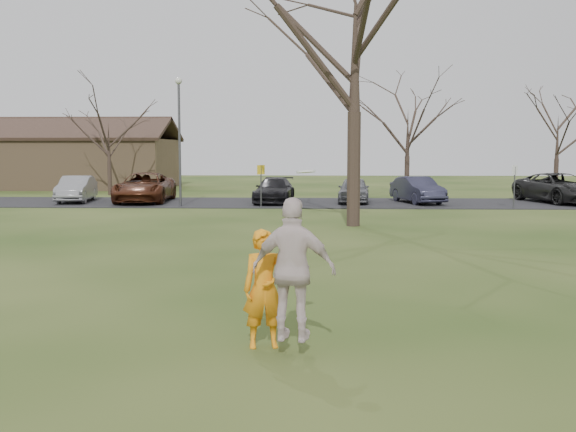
% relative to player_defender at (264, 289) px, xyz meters
% --- Properties ---
extents(ground, '(120.00, 120.00, 0.00)m').
position_rel_player_defender_xyz_m(ground, '(0.18, 0.07, -0.86)').
color(ground, '#1E380F').
rests_on(ground, ground).
extents(parking_strip, '(62.00, 6.50, 0.04)m').
position_rel_player_defender_xyz_m(parking_strip, '(0.18, 25.07, -0.84)').
color(parking_strip, black).
rests_on(parking_strip, ground).
extents(player_defender, '(0.70, 0.53, 1.73)m').
position_rel_player_defender_xyz_m(player_defender, '(0.00, 0.00, 0.00)').
color(player_defender, orange).
rests_on(player_defender, ground).
extents(car_1, '(2.01, 4.32, 1.37)m').
position_rel_player_defender_xyz_m(car_1, '(-11.89, 25.04, -0.14)').
color(car_1, gray).
rests_on(car_1, parking_strip).
extents(car_2, '(2.83, 5.69, 1.55)m').
position_rel_player_defender_xyz_m(car_2, '(-8.22, 25.02, -0.05)').
color(car_2, '#4A2111').
rests_on(car_2, parking_strip).
extents(car_3, '(2.15, 4.58, 1.29)m').
position_rel_player_defender_xyz_m(car_3, '(-1.35, 24.87, -0.18)').
color(car_3, black).
rests_on(car_3, parking_strip).
extents(car_4, '(1.89, 4.02, 1.33)m').
position_rel_player_defender_xyz_m(car_4, '(2.81, 25.18, -0.16)').
color(car_4, slate).
rests_on(car_4, parking_strip).
extents(car_5, '(2.52, 4.39, 1.37)m').
position_rel_player_defender_xyz_m(car_5, '(6.10, 25.01, -0.14)').
color(car_5, '#292A3E').
rests_on(car_5, parking_strip).
extents(car_6, '(3.89, 6.02, 1.54)m').
position_rel_player_defender_xyz_m(car_6, '(13.56, 25.52, -0.05)').
color(car_6, black).
rests_on(car_6, parking_strip).
extents(catching_play, '(1.23, 0.73, 2.37)m').
position_rel_player_defender_xyz_m(catching_play, '(0.44, -0.41, 0.36)').
color(catching_play, beige).
rests_on(catching_play, ground).
extents(building, '(20.60, 8.50, 5.14)m').
position_rel_player_defender_xyz_m(building, '(-19.82, 38.07, 1.07)').
color(building, '#8C6D4C').
rests_on(building, ground).
extents(lamp_post, '(0.34, 0.34, 6.27)m').
position_rel_player_defender_xyz_m(lamp_post, '(-5.82, 22.57, 3.11)').
color(lamp_post, '#47474C').
rests_on(lamp_post, ground).
extents(sign_yellow, '(0.35, 0.35, 2.08)m').
position_rel_player_defender_xyz_m(sign_yellow, '(-1.82, 22.07, 0.59)').
color(sign_yellow, '#47474C').
rests_on(sign_yellow, ground).
extents(sign_white, '(0.35, 0.35, 2.08)m').
position_rel_player_defender_xyz_m(sign_white, '(10.18, 22.07, 0.59)').
color(sign_white, '#47474C').
rests_on(sign_white, ground).
extents(big_tree, '(9.00, 9.00, 14.00)m').
position_rel_player_defender_xyz_m(big_tree, '(2.18, 15.07, 6.14)').
color(big_tree, '#352821').
rests_on(big_tree, ground).
extents(small_tree_row, '(55.00, 5.90, 8.50)m').
position_rel_player_defender_xyz_m(small_tree_row, '(4.57, 30.13, 3.03)').
color(small_tree_row, '#352821').
rests_on(small_tree_row, ground).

